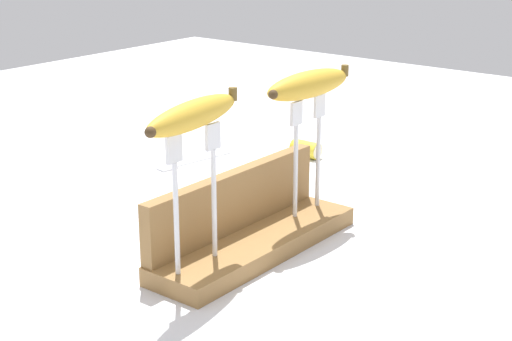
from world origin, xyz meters
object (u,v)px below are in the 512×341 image
at_px(banana_raised_right, 311,85).
at_px(fork_stand_right, 309,145).
at_px(fork_stand_left, 197,186).
at_px(banana_chunk_near, 306,149).
at_px(banana_raised_left, 195,115).
at_px(fork_fallen_near, 186,163).

bearing_deg(banana_raised_right, fork_stand_right, -3.56).
distance_m(fork_stand_left, banana_chunk_near, 0.62).
bearing_deg(banana_raised_left, banana_raised_right, 0.00).
height_order(banana_raised_left, banana_raised_right, banana_raised_left).
bearing_deg(banana_raised_left, fork_fallen_near, 44.96).
height_order(fork_stand_right, fork_fallen_near, fork_stand_right).
relative_size(fork_stand_right, banana_raised_left, 0.91).
bearing_deg(fork_stand_right, banana_raised_left, -180.00).
bearing_deg(banana_chunk_near, fork_fallen_near, 139.66).
xyz_separation_m(fork_stand_right, banana_raised_right, (-0.00, 0.00, 0.09)).
xyz_separation_m(fork_stand_right, banana_chunk_near, (0.31, 0.22, -0.12)).
bearing_deg(banana_raised_right, fork_fallen_near, 72.13).
bearing_deg(banana_raised_left, fork_stand_right, 0.00).
distance_m(banana_raised_left, fork_fallen_near, 0.58).
height_order(fork_stand_left, banana_raised_right, banana_raised_right).
distance_m(fork_stand_left, fork_fallen_near, 0.55).
height_order(fork_stand_left, banana_raised_left, banana_raised_left).
xyz_separation_m(fork_stand_left, banana_raised_left, (-0.00, -0.00, 0.10)).
relative_size(banana_raised_left, banana_raised_right, 1.06).
bearing_deg(fork_fallen_near, fork_stand_right, -107.86).
height_order(banana_raised_left, banana_chunk_near, banana_raised_left).
height_order(fork_stand_left, fork_fallen_near, fork_stand_left).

